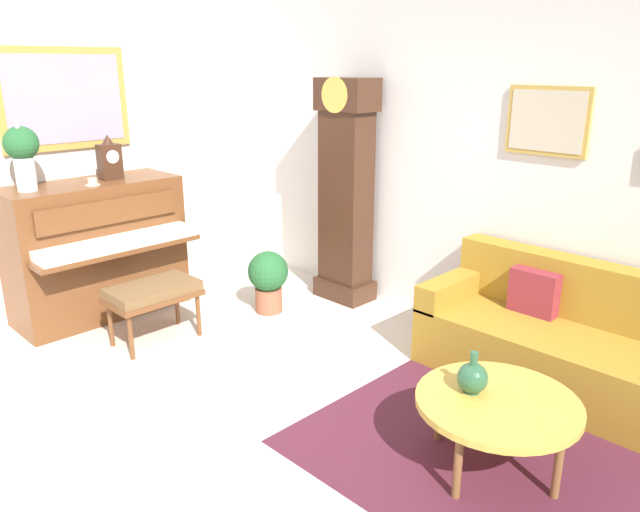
# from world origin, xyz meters

# --- Properties ---
(ground_plane) EXTENTS (6.40, 6.00, 0.10)m
(ground_plane) POSITION_xyz_m (0.00, 0.00, -0.05)
(ground_plane) COLOR beige
(wall_left) EXTENTS (0.13, 4.90, 2.80)m
(wall_left) POSITION_xyz_m (-2.60, 0.01, 1.41)
(wall_left) COLOR silver
(wall_left) RESTS_ON ground_plane
(wall_back) EXTENTS (5.30, 0.13, 2.80)m
(wall_back) POSITION_xyz_m (0.02, 2.40, 1.40)
(wall_back) COLOR silver
(wall_back) RESTS_ON ground_plane
(area_rug) EXTENTS (2.10, 1.50, 0.01)m
(area_rug) POSITION_xyz_m (1.32, 0.81, 0.00)
(area_rug) COLOR #4C1E2D
(area_rug) RESTS_ON ground_plane
(piano) EXTENTS (0.87, 1.44, 1.18)m
(piano) POSITION_xyz_m (-2.23, 0.31, 0.60)
(piano) COLOR brown
(piano) RESTS_ON ground_plane
(piano_bench) EXTENTS (0.42, 0.70, 0.48)m
(piano_bench) POSITION_xyz_m (-1.39, 0.34, 0.41)
(piano_bench) COLOR brown
(piano_bench) RESTS_ON ground_plane
(grandfather_clock) EXTENTS (0.52, 0.34, 2.03)m
(grandfather_clock) POSITION_xyz_m (-0.97, 2.12, 0.96)
(grandfather_clock) COLOR #3D2316
(grandfather_clock) RESTS_ON ground_plane
(couch) EXTENTS (1.90, 0.80, 0.84)m
(couch) POSITION_xyz_m (1.21, 1.98, 0.31)
(couch) COLOR olive
(couch) RESTS_ON ground_plane
(coffee_table) EXTENTS (0.88, 0.88, 0.42)m
(coffee_table) POSITION_xyz_m (1.35, 0.82, 0.39)
(coffee_table) COLOR gold
(coffee_table) RESTS_ON ground_plane
(mantel_clock) EXTENTS (0.13, 0.18, 0.38)m
(mantel_clock) POSITION_xyz_m (-2.23, 0.51, 1.35)
(mantel_clock) COLOR #3D2316
(mantel_clock) RESTS_ON piano
(flower_vase) EXTENTS (0.26, 0.26, 0.58)m
(flower_vase) POSITION_xyz_m (-2.23, -0.19, 1.50)
(flower_vase) COLOR silver
(flower_vase) RESTS_ON piano
(teacup) EXTENTS (0.12, 0.12, 0.06)m
(teacup) POSITION_xyz_m (-2.08, 0.27, 1.21)
(teacup) COLOR beige
(teacup) RESTS_ON piano
(green_jug) EXTENTS (0.17, 0.17, 0.24)m
(green_jug) POSITION_xyz_m (1.21, 0.79, 0.51)
(green_jug) COLOR #234C33
(green_jug) RESTS_ON coffee_table
(potted_plant) EXTENTS (0.36, 0.36, 0.56)m
(potted_plant) POSITION_xyz_m (-1.21, 1.38, 0.32)
(potted_plant) COLOR #935138
(potted_plant) RESTS_ON ground_plane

